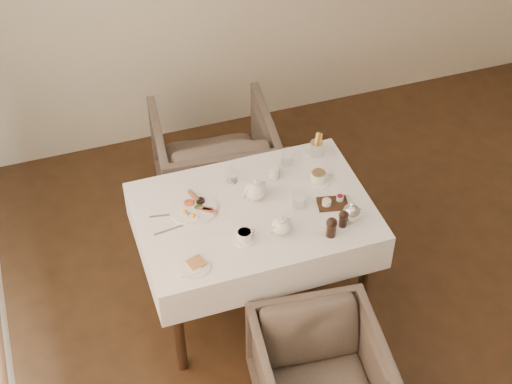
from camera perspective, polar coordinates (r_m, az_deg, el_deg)
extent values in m
plane|color=black|center=(4.66, 12.49, -11.90)|extent=(5.00, 5.00, 0.00)
cube|color=black|center=(4.30, -0.14, -1.63)|extent=(1.20, 0.80, 0.04)
cube|color=white|center=(4.36, -0.14, -2.41)|extent=(1.28, 0.88, 0.23)
cylinder|color=black|center=(4.71, -7.70, -3.55)|extent=(0.06, 0.06, 0.70)
cylinder|color=black|center=(4.93, 4.58, -0.68)|extent=(0.06, 0.06, 0.70)
cylinder|color=black|center=(4.27, -5.65, -9.84)|extent=(0.06, 0.06, 0.70)
cylinder|color=black|center=(4.51, 7.82, -6.32)|extent=(0.06, 0.06, 0.70)
imported|color=#493F35|center=(4.16, 4.56, -13.10)|extent=(0.70, 0.72, 0.59)
imported|color=#493F35|center=(5.20, -3.04, 2.27)|extent=(0.83, 0.85, 0.71)
cylinder|color=white|center=(4.29, -4.61, -1.19)|extent=(0.26, 0.26, 0.01)
ellipsoid|color=#D55426|center=(4.31, -4.89, -0.72)|extent=(0.07, 0.06, 0.02)
cylinder|color=brown|center=(4.34, -4.54, -0.27)|extent=(0.05, 0.10, 0.02)
cylinder|color=black|center=(4.31, -4.07, -0.64)|extent=(0.05, 0.05, 0.02)
cube|color=maroon|center=(4.26, -3.55, -1.29)|extent=(0.09, 0.08, 0.01)
ellipsoid|color=#264C19|center=(4.29, -4.18, -1.04)|extent=(0.05, 0.04, 0.02)
cylinder|color=white|center=(4.00, -4.47, -5.37)|extent=(0.17, 0.17, 0.01)
cube|color=#915E2F|center=(4.00, -4.39, -5.15)|extent=(0.10, 0.10, 0.01)
cube|color=white|center=(3.98, -4.79, -5.61)|extent=(0.12, 0.09, 0.01)
cylinder|color=white|center=(4.45, 1.32, 1.49)|extent=(0.08, 0.08, 0.08)
cylinder|color=white|center=(4.12, -0.83, -3.45)|extent=(0.12, 0.12, 0.01)
cylinder|color=white|center=(4.09, -0.84, -3.16)|extent=(0.09, 0.09, 0.05)
cylinder|color=olive|center=(4.08, -0.84, -2.92)|extent=(0.07, 0.07, 0.00)
cylinder|color=white|center=(4.45, 4.55, 0.79)|extent=(0.14, 0.14, 0.01)
cylinder|color=white|center=(4.43, 4.57, 1.13)|extent=(0.11, 0.11, 0.06)
cylinder|color=olive|center=(4.41, 4.59, 1.40)|extent=(0.08, 0.08, 0.00)
cylinder|color=silver|center=(4.42, -1.74, 1.21)|extent=(0.07, 0.07, 0.09)
cylinder|color=silver|center=(4.27, 3.18, -0.50)|extent=(0.09, 0.09, 0.10)
cylinder|color=silver|center=(4.54, 2.30, 2.57)|extent=(0.09, 0.09, 0.10)
cube|color=black|center=(4.32, 5.59, -0.85)|extent=(0.18, 0.14, 0.01)
cylinder|color=white|center=(4.30, 5.16, -0.76)|extent=(0.05, 0.05, 0.03)
cylinder|color=maroon|center=(4.33, 6.12, -0.44)|extent=(0.04, 0.04, 0.03)
cylinder|color=silver|center=(4.61, 4.42, 3.17)|extent=(0.08, 0.08, 0.09)
cube|color=silver|center=(4.27, -6.53, -1.69)|extent=(0.18, 0.04, 0.00)
cube|color=silver|center=(4.19, -6.22, -2.73)|extent=(0.19, 0.04, 0.00)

